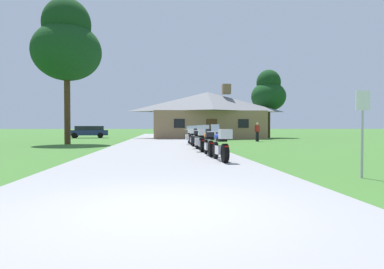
{
  "coord_description": "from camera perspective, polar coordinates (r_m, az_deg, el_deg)",
  "views": [
    {
      "loc": [
        0.03,
        -4.92,
        1.24
      ],
      "look_at": [
        1.69,
        14.26,
        0.84
      ],
      "focal_mm": 31.88,
      "sensor_mm": 36.0,
      "label": 1
    }
  ],
  "objects": [
    {
      "name": "motorcycle_silver_fifth_in_row",
      "position": [
        21.82,
        0.08,
        -0.43
      ],
      "size": [
        0.66,
        2.08,
        1.3
      ],
      "rotation": [
        0.0,
        0.0,
        -0.01
      ],
      "color": "black",
      "rests_on": "asphalt_driveway"
    },
    {
      "name": "motorcycle_white_third_in_row",
      "position": [
        16.86,
        1.63,
        -0.95
      ],
      "size": [
        0.74,
        2.08,
        1.3
      ],
      "rotation": [
        0.0,
        0.0,
        -0.03
      ],
      "color": "black",
      "rests_on": "asphalt_driveway"
    },
    {
      "name": "ground_plane",
      "position": [
        24.95,
        -5.01,
        -1.66
      ],
      "size": [
        500.0,
        500.0,
        0.0
      ],
      "primitive_type": "plane",
      "color": "#386628"
    },
    {
      "name": "asphalt_driveway",
      "position": [
        22.95,
        -5.02,
        -1.83
      ],
      "size": [
        6.4,
        80.0,
        0.06
      ],
      "primitive_type": "cube",
      "color": "gray",
      "rests_on": "ground"
    },
    {
      "name": "tree_right_of_lodge",
      "position": [
        42.05,
        12.68,
        6.86
      ],
      "size": [
        4.12,
        4.12,
        8.13
      ],
      "color": "#422D19",
      "rests_on": "ground"
    },
    {
      "name": "motorcycle_black_farthest_in_row",
      "position": [
        24.3,
        -0.32,
        -0.29
      ],
      "size": [
        0.73,
        2.08,
        1.3
      ],
      "rotation": [
        0.0,
        0.0,
        0.02
      ],
      "color": "black",
      "rests_on": "asphalt_driveway"
    },
    {
      "name": "bystander_red_shirt_near_lodge",
      "position": [
        30.5,
        10.87,
        0.6
      ],
      "size": [
        0.51,
        0.35,
        1.67
      ],
      "rotation": [
        0.0,
        0.0,
        3.55
      ],
      "color": "black",
      "rests_on": "ground"
    },
    {
      "name": "motorcycle_orange_second_in_row",
      "position": [
        14.29,
        2.82,
        -1.3
      ],
      "size": [
        0.66,
        2.08,
        1.3
      ],
      "rotation": [
        0.0,
        0.0,
        0.01
      ],
      "color": "black",
      "rests_on": "asphalt_driveway"
    },
    {
      "name": "motorcycle_blue_nearest_to_camera",
      "position": [
        11.99,
        4.88,
        -1.78
      ],
      "size": [
        0.66,
        2.08,
        1.3
      ],
      "rotation": [
        0.0,
        0.0,
        0.06
      ],
      "color": "black",
      "rests_on": "asphalt_driveway"
    },
    {
      "name": "stone_lodge",
      "position": [
        38.02,
        2.63,
        3.34
      ],
      "size": [
        12.5,
        6.68,
        6.07
      ],
      "color": "#896B4C",
      "rests_on": "ground"
    },
    {
      "name": "parked_navy_suv_far_left",
      "position": [
        41.6,
        -16.95,
        0.51
      ],
      "size": [
        4.84,
        2.56,
        1.4
      ],
      "rotation": [
        0.0,
        0.0,
        1.73
      ],
      "color": "navy",
      "rests_on": "ground"
    },
    {
      "name": "metal_signpost_roadside",
      "position": [
        9.29,
        26.62,
        1.75
      ],
      "size": [
        0.36,
        0.06,
        2.14
      ],
      "color": "#9EA0A5",
      "rests_on": "ground"
    },
    {
      "name": "tree_left_near",
      "position": [
        27.54,
        -20.22,
        14.05
      ],
      "size": [
        5.01,
        5.01,
        10.71
      ],
      "color": "#422D19",
      "rests_on": "ground"
    },
    {
      "name": "motorcycle_white_fourth_in_row",
      "position": [
        19.25,
        0.85,
        -0.68
      ],
      "size": [
        0.75,
        2.08,
        1.3
      ],
      "rotation": [
        0.0,
        0.0,
        -0.04
      ],
      "color": "black",
      "rests_on": "asphalt_driveway"
    }
  ]
}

